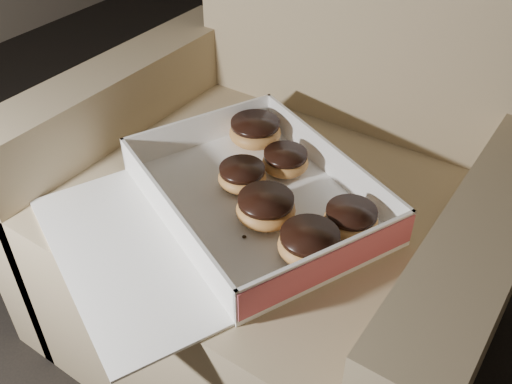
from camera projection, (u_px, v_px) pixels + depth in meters
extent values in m
plane|color=black|center=(378.00, 369.00, 1.17)|extent=(4.50, 4.50, 0.00)
cube|color=tan|center=(270.00, 262.00, 1.14)|extent=(0.67, 0.67, 0.39)
cube|color=tan|center=(132.00, 174.00, 1.26)|extent=(0.11, 0.67, 0.52)
cube|color=tan|center=(456.00, 325.00, 0.93)|extent=(0.11, 0.67, 0.52)
cube|color=white|center=(256.00, 203.00, 0.97)|extent=(0.51, 0.46, 0.01)
cube|color=white|center=(330.00, 159.00, 1.01)|extent=(0.38, 0.18, 0.06)
cube|color=white|center=(172.00, 218.00, 0.88)|extent=(0.38, 0.18, 0.06)
cube|color=white|center=(201.00, 130.00, 1.08)|extent=(0.14, 0.29, 0.06)
cube|color=white|center=(330.00, 263.00, 0.81)|extent=(0.14, 0.29, 0.06)
cube|color=#BB4B54|center=(332.00, 265.00, 0.81)|extent=(0.13, 0.28, 0.05)
cube|color=white|center=(121.00, 256.00, 0.87)|extent=(0.44, 0.33, 0.01)
ellipsoid|color=#D78E4B|center=(351.00, 221.00, 0.89)|extent=(0.09, 0.09, 0.04)
cylinder|color=black|center=(352.00, 212.00, 0.88)|extent=(0.08, 0.08, 0.01)
ellipsoid|color=#D78E4B|center=(266.00, 210.00, 0.91)|extent=(0.10, 0.10, 0.05)
cylinder|color=black|center=(266.00, 200.00, 0.90)|extent=(0.09, 0.09, 0.01)
ellipsoid|color=#D78E4B|center=(285.00, 163.00, 1.02)|extent=(0.08, 0.08, 0.04)
cylinder|color=black|center=(286.00, 155.00, 1.01)|extent=(0.08, 0.08, 0.01)
ellipsoid|color=#D78E4B|center=(309.00, 245.00, 0.85)|extent=(0.10, 0.10, 0.05)
cylinder|color=black|center=(310.00, 236.00, 0.84)|extent=(0.09, 0.09, 0.01)
ellipsoid|color=#D78E4B|center=(255.00, 133.00, 1.09)|extent=(0.10, 0.10, 0.05)
cylinder|color=black|center=(255.00, 123.00, 1.07)|extent=(0.09, 0.09, 0.01)
ellipsoid|color=#D78E4B|center=(242.00, 178.00, 0.98)|extent=(0.08, 0.08, 0.04)
cylinder|color=black|center=(242.00, 169.00, 0.97)|extent=(0.08, 0.08, 0.01)
ellipsoid|color=black|center=(141.00, 167.00, 1.04)|extent=(0.01, 0.01, 0.00)
ellipsoid|color=black|center=(244.00, 237.00, 0.89)|extent=(0.01, 0.01, 0.00)
ellipsoid|color=black|center=(292.00, 282.00, 0.82)|extent=(0.01, 0.01, 0.00)
ellipsoid|color=black|center=(282.00, 248.00, 0.87)|extent=(0.01, 0.01, 0.00)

